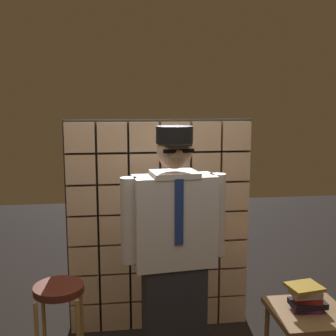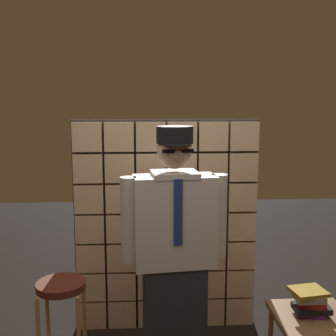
{
  "view_description": "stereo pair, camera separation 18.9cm",
  "coord_description": "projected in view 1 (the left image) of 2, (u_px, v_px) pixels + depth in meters",
  "views": [
    {
      "loc": [
        -0.37,
        -2.2,
        1.98
      ],
      "look_at": [
        -0.03,
        0.46,
        1.55
      ],
      "focal_mm": 44.81,
      "sensor_mm": 36.0,
      "label": 1
    },
    {
      "loc": [
        -0.18,
        -2.22,
        1.98
      ],
      "look_at": [
        -0.03,
        0.46,
        1.55
      ],
      "focal_mm": 44.81,
      "sensor_mm": 36.0,
      "label": 2
    }
  ],
  "objects": [
    {
      "name": "glass_block_wall",
      "position": [
        160.0,
        227.0,
        3.62
      ],
      "size": [
        1.59,
        0.1,
        1.85
      ],
      "color": "#E0B78C",
      "rests_on": "ground"
    },
    {
      "name": "standing_person",
      "position": [
        174.0,
        254.0,
        2.85
      ],
      "size": [
        0.73,
        0.33,
        1.82
      ],
      "rotation": [
        0.0,
        0.0,
        0.11
      ],
      "color": "#28282D",
      "rests_on": "ground"
    },
    {
      "name": "bar_stool",
      "position": [
        60.0,
        312.0,
        2.86
      ],
      "size": [
        0.34,
        0.34,
        0.75
      ],
      "color": "#592319",
      "rests_on": "ground"
    },
    {
      "name": "side_table",
      "position": [
        309.0,
        320.0,
        2.95
      ],
      "size": [
        0.52,
        0.52,
        0.52
      ],
      "color": "brown",
      "rests_on": "ground"
    },
    {
      "name": "book_stack",
      "position": [
        306.0,
        297.0,
        2.95
      ],
      "size": [
        0.27,
        0.22,
        0.18
      ],
      "color": "#591E66",
      "rests_on": "side_table"
    }
  ]
}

